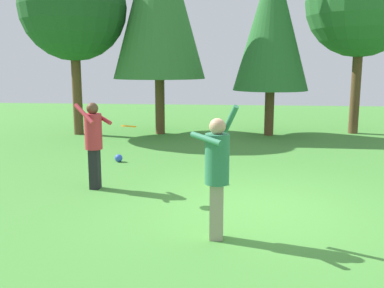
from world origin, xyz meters
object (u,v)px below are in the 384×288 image
object	(u,v)px
tree_center	(272,23)
tree_far_left	(73,8)
person_catcher	(94,138)
tree_right	(361,2)
ball_yellow	(213,177)
ball_blue	(119,158)
frisbee	(129,126)
person_thrower	(217,168)

from	to	relation	value
tree_center	tree_far_left	bearing A→B (deg)	-175.74
person_catcher	tree_right	bearing A→B (deg)	82.46
ball_yellow	ball_blue	bearing A→B (deg)	144.50
tree_right	frisbee	bearing A→B (deg)	-125.70
tree_far_left	frisbee	bearing A→B (deg)	-63.09
ball_yellow	tree_right	distance (m)	9.80
tree_right	ball_yellow	bearing A→B (deg)	-122.49
ball_blue	tree_far_left	xyz separation A→B (m)	(-2.65, 4.31, 4.29)
person_thrower	tree_center	distance (m)	10.05
person_thrower	frisbee	bearing A→B (deg)	0.00
ball_blue	tree_center	distance (m)	7.37
person_catcher	ball_blue	distance (m)	2.61
frisbee	tree_center	distance (m)	8.77
person_thrower	tree_far_left	size ratio (longest dim) A/B	0.31
person_catcher	tree_far_left	world-z (taller)	tree_far_left
person_thrower	ball_blue	distance (m)	5.54
frisbee	ball_yellow	size ratio (longest dim) A/B	1.24
person_catcher	ball_yellow	world-z (taller)	person_catcher
tree_center	tree_right	world-z (taller)	tree_right
tree_far_left	tree_right	xyz separation A→B (m)	(9.87, 1.25, 0.23)
person_catcher	tree_right	distance (m)	11.22
person_thrower	ball_blue	bearing A→B (deg)	-14.17
person_catcher	tree_center	bearing A→B (deg)	95.29
person_catcher	frisbee	distance (m)	1.09
tree_right	ball_blue	bearing A→B (deg)	-142.38
tree_center	tree_right	xyz separation A→B (m)	(3.09, 0.74, 0.74)
frisbee	tree_right	size ratio (longest dim) A/B	0.05
ball_blue	tree_right	distance (m)	10.16
tree_center	person_thrower	bearing A→B (deg)	-98.30
frisbee	tree_far_left	distance (m)	8.74
frisbee	tree_center	bearing A→B (deg)	68.60
ball_yellow	person_thrower	bearing A→B (deg)	-85.95
person_thrower	ball_yellow	xyz separation A→B (m)	(-0.21, 2.92, -0.90)
frisbee	tree_right	world-z (taller)	tree_right
person_thrower	ball_yellow	bearing A→B (deg)	-40.16
person_thrower	frisbee	xyz separation A→B (m)	(-1.67, 1.72, 0.32)
ball_blue	ball_yellow	size ratio (longest dim) A/B	0.72
tree_center	tree_far_left	xyz separation A→B (m)	(-6.78, -0.51, 0.52)
frisbee	tree_right	distance (m)	11.03
person_catcher	ball_yellow	bearing A→B (deg)	48.77
ball_blue	person_catcher	bearing A→B (deg)	-85.44
tree_far_left	tree_right	world-z (taller)	tree_right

